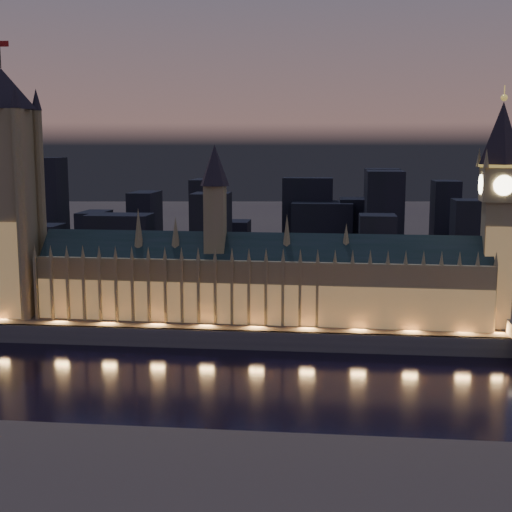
# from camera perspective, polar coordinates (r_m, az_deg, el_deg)

# --- Properties ---
(ground_plane) EXTENTS (2000.00, 2000.00, 0.00)m
(ground_plane) POSITION_cam_1_polar(r_m,az_deg,el_deg) (266.43, -2.37, -9.91)
(ground_plane) COLOR black
(ground_plane) RESTS_ON ground
(north_bank) EXTENTS (2000.00, 960.00, 8.00)m
(north_bank) POSITION_cam_1_polar(r_m,az_deg,el_deg) (774.71, 3.32, 2.77)
(north_bank) COLOR #433330
(north_bank) RESTS_ON ground
(embankment_wall) EXTENTS (2000.00, 2.50, 8.00)m
(embankment_wall) POSITION_cam_1_polar(r_m,az_deg,el_deg) (304.07, -1.23, -6.73)
(embankment_wall) COLOR #534D51
(embankment_wall) RESTS_ON ground
(palace_of_westminster) EXTENTS (202.00, 25.22, 78.00)m
(palace_of_westminster) POSITION_cam_1_polar(r_m,az_deg,el_deg) (318.49, 0.14, -1.88)
(palace_of_westminster) COLOR olive
(palace_of_westminster) RESTS_ON north_bank
(victoria_tower) EXTENTS (31.68, 31.68, 123.60)m
(victoria_tower) POSITION_cam_1_polar(r_m,az_deg,el_deg) (345.09, -19.32, 5.65)
(victoria_tower) COLOR olive
(victoria_tower) RESTS_ON north_bank
(elizabeth_tower) EXTENTS (18.00, 18.00, 102.22)m
(elizabeth_tower) POSITION_cam_1_polar(r_m,az_deg,el_deg) (319.88, 18.88, 4.64)
(elizabeth_tower) COLOR olive
(elizabeth_tower) RESTS_ON north_bank
(city_backdrop) EXTENTS (482.88, 215.63, 68.19)m
(city_backdrop) POSITION_cam_1_polar(r_m,az_deg,el_deg) (500.15, 5.84, 2.46)
(city_backdrop) COLOR black
(city_backdrop) RESTS_ON north_bank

